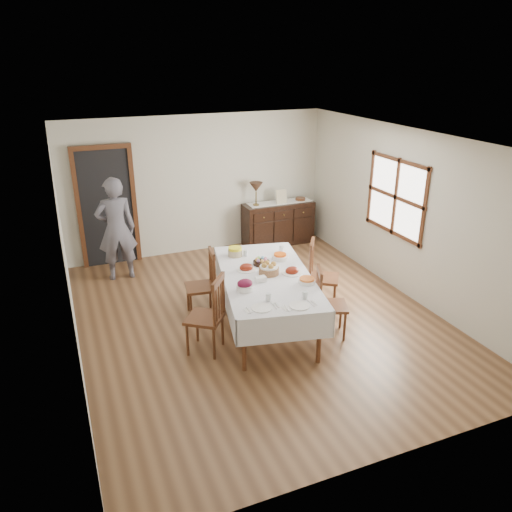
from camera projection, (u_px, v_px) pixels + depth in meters
name	position (u px, v px, depth m)	size (l,w,h in m)	color
ground	(259.00, 318.00, 7.34)	(6.00, 6.00, 0.00)	brown
room_shell	(238.00, 204.00, 7.03)	(5.02, 6.02, 2.65)	silver
dining_table	(266.00, 281.00, 6.86)	(1.65, 2.54, 0.81)	silver
chair_left_near	(209.00, 314.00, 6.35)	(0.62, 0.62, 1.06)	#542D19
chair_left_far	(204.00, 283.00, 7.27)	(0.47, 0.47, 1.00)	#542D19
chair_right_near	(328.00, 302.00, 6.74)	(0.53, 0.53, 0.98)	#542D19
chair_right_far	(320.00, 274.00, 7.50)	(0.61, 0.61, 1.05)	#542D19
sideboard	(278.00, 223.00, 10.05)	(1.42, 0.52, 0.85)	black
person	(116.00, 226.00, 8.31)	(0.59, 0.38, 1.89)	slate
bread_basket	(269.00, 269.00, 6.82)	(0.28, 0.28, 0.17)	#8A5E3C
egg_basket	(261.00, 262.00, 7.14)	(0.24, 0.24, 0.11)	black
ham_platter_a	(246.00, 268.00, 6.95)	(0.27, 0.27, 0.11)	white
ham_platter_b	(292.00, 271.00, 6.86)	(0.29, 0.29, 0.11)	white
beet_bowl	(245.00, 285.00, 6.35)	(0.21, 0.21, 0.15)	white
carrot_bowl	(280.00, 257.00, 7.32)	(0.24, 0.24, 0.09)	white
pineapple_bowl	(235.00, 252.00, 7.43)	(0.21, 0.21, 0.14)	tan
casserole_dish	(307.00, 281.00, 6.57)	(0.22, 0.22, 0.07)	white
butter_dish	(261.00, 279.00, 6.61)	(0.16, 0.12, 0.07)	white
setting_left	(264.00, 304.00, 5.98)	(0.44, 0.31, 0.10)	white
setting_right	(301.00, 302.00, 6.03)	(0.44, 0.31, 0.10)	white
glass_far_a	(246.00, 253.00, 7.43)	(0.07, 0.07, 0.10)	silver
glass_far_b	(282.00, 249.00, 7.59)	(0.07, 0.07, 0.10)	silver
runner	(280.00, 202.00, 9.92)	(1.30, 0.35, 0.01)	white
table_lamp	(256.00, 188.00, 9.59)	(0.26, 0.26, 0.46)	brown
picture_frame	(281.00, 197.00, 9.79)	(0.22, 0.08, 0.28)	beige
deco_bowl	(300.00, 199.00, 10.04)	(0.20, 0.20, 0.06)	#542D19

